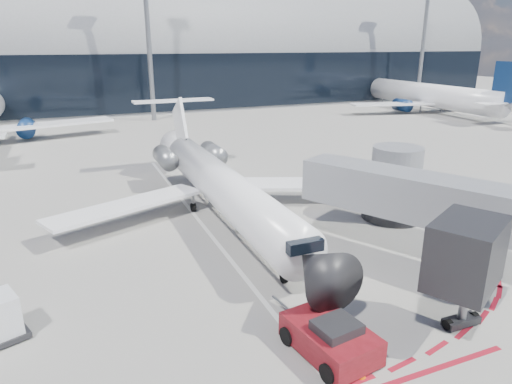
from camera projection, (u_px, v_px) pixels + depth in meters
name	position (u px, v px, depth m)	size (l,w,h in m)	color
ground	(227.00, 256.00, 24.94)	(260.00, 260.00, 0.00)	slate
apron_centerline	(216.00, 242.00, 26.69)	(0.25, 40.00, 0.01)	silver
terminal_building	(104.00, 59.00, 79.31)	(150.00, 24.15, 24.00)	gray
jet_bridge	(413.00, 198.00, 24.94)	(10.03, 15.20, 4.90)	gray
light_mast_centre	(148.00, 33.00, 65.00)	(0.70, 0.70, 25.00)	slate
light_mast_east	(424.00, 35.00, 83.27)	(0.70, 0.70, 25.00)	slate
regional_jet	(218.00, 182.00, 30.18)	(22.26, 27.45, 6.87)	white
pushback_tug	(330.00, 337.00, 16.96)	(2.86, 5.77, 1.47)	#5C0D12
safety_cone_right	(362.00, 372.00, 15.79)	(0.32, 0.32, 0.45)	#E55C04
bg_airliner_2	(430.00, 79.00, 75.96)	(33.62, 35.60, 10.88)	white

